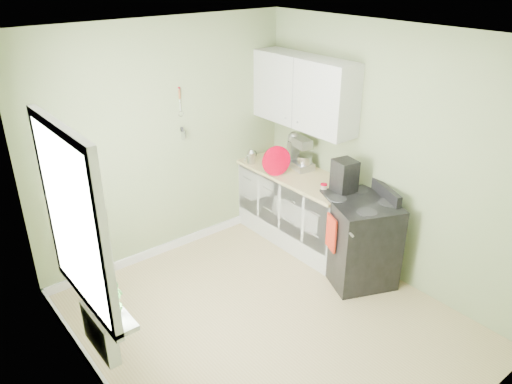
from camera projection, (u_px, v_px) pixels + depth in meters
floor at (268, 323)px, 4.88m from camera, size 3.20×3.60×0.02m
ceiling at (272, 36)px, 3.72m from camera, size 3.20×3.60×0.02m
wall_back at (166, 143)px, 5.58m from camera, size 3.20×0.02×2.70m
wall_left at (89, 264)px, 3.39m from camera, size 0.02×3.60×2.70m
wall_right at (388, 156)px, 5.21m from camera, size 0.02×3.60×2.70m
base_cabinets at (297, 208)px, 6.13m from camera, size 0.60×1.60×0.87m
countertop at (298, 175)px, 5.93m from camera, size 0.64×1.60×0.04m
upper_cabinets at (304, 92)px, 5.67m from camera, size 0.35×1.40×0.80m
window at (73, 221)px, 3.53m from camera, size 0.06×1.14×1.44m
window_sill at (96, 294)px, 3.86m from camera, size 0.18×1.14×0.04m
radiator at (100, 332)px, 3.95m from camera, size 0.12×0.50×0.35m
wall_utensils at (181, 122)px, 5.58m from camera, size 0.02×0.14×0.58m
stove at (359, 239)px, 5.40m from camera, size 0.94×0.96×1.06m
stand_mixer at (300, 154)px, 6.00m from camera, size 0.27×0.38×0.43m
kettle at (251, 156)px, 6.17m from camera, size 0.18×0.10×0.18m
coffee_maker at (344, 178)px, 5.36m from camera, size 0.26×0.27×0.38m
red_tray at (276, 161)px, 5.80m from camera, size 0.36×0.15×0.36m
jar at (324, 187)px, 5.46m from camera, size 0.08×0.08×0.08m
plant_a at (115, 299)px, 3.53m from camera, size 0.19×0.18×0.30m
plant_b at (87, 268)px, 3.89m from camera, size 0.20×0.19×0.28m
plant_c at (85, 265)px, 3.91m from camera, size 0.18×0.18×0.30m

